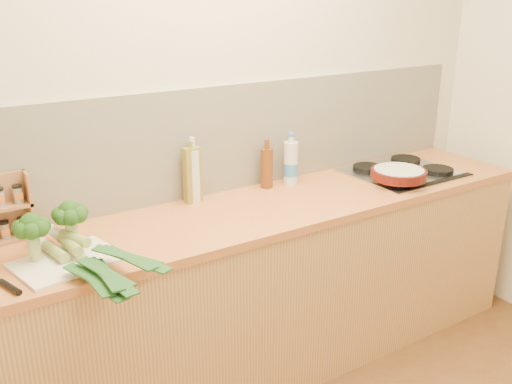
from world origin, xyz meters
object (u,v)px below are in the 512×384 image
Objects in this scene: spice_rack at (2,213)px; skillet at (399,173)px; gas_hob at (403,171)px; chefs_knife at (5,284)px; chopping_board at (67,261)px.

skillet is at bearing -11.11° from spice_rack.
skillet reaches higher than gas_hob.
spice_rack is (0.08, 0.42, 0.11)m from chefs_knife.
spice_rack is (-0.16, 0.35, 0.12)m from chopping_board.
skillet is at bearing -16.36° from chefs_knife.
skillet is at bearing -12.56° from chopping_board.
spice_rack is (-2.05, 0.25, 0.11)m from gas_hob.
skillet reaches higher than chopping_board.
chefs_knife is at bearing 157.15° from skillet.
spice_rack reaches higher than chopping_board.
gas_hob is 1.90m from chopping_board.
spice_rack is at bearing 61.85° from chefs_knife.
chefs_knife reaches higher than chopping_board.
chopping_board is at bearing 155.04° from skillet.
skillet is at bearing -143.49° from gas_hob.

